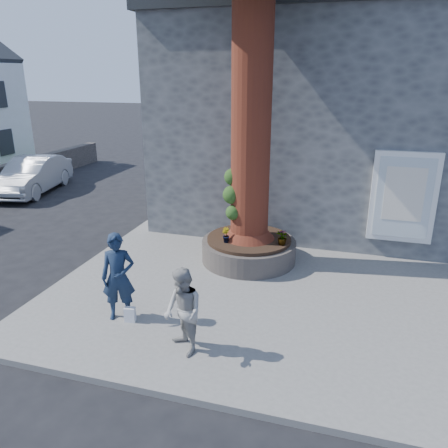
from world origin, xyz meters
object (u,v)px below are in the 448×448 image
(man, at_px, (118,277))
(car_silver, at_px, (33,175))
(woman, at_px, (183,312))
(planter, at_px, (249,249))

(man, bearing_deg, car_silver, 115.82)
(woman, bearing_deg, man, -160.28)
(planter, relative_size, man, 1.37)
(planter, height_order, car_silver, car_silver)
(planter, distance_m, man, 3.75)
(woman, bearing_deg, planter, 130.87)
(planter, height_order, woman, woman)
(car_silver, bearing_deg, planter, -36.01)
(planter, xyz_separation_m, car_silver, (-9.85, 4.42, 0.29))
(man, bearing_deg, planter, 42.15)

